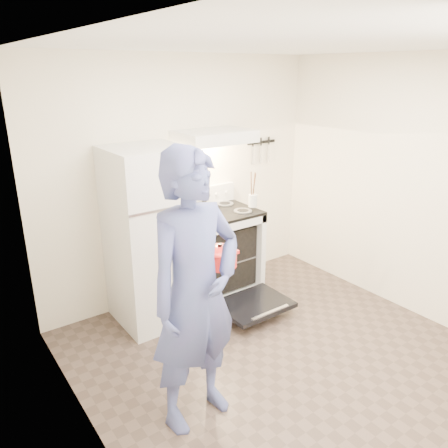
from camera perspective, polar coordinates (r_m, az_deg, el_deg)
The scene contains 15 objects.
floor at distance 3.85m, azimuth 9.86°, elevation -18.21°, with size 3.60×3.60×0.00m, color #4E3F35.
back_wall at distance 4.60m, azimuth -5.36°, elevation 5.75°, with size 3.20×0.02×2.50m, color white.
refrigerator at distance 4.17m, azimuth -9.58°, elevation -1.70°, with size 0.70×0.70×1.70m, color silver.
stove_body at distance 4.72m, azimuth -0.63°, elevation -3.96°, with size 0.76×0.65×0.92m, color silver.
cooktop at distance 4.55m, azimuth -0.65°, elevation 1.53°, with size 0.76×0.65×0.03m, color black.
backsplash at distance 4.74m, azimuth -2.65°, elevation 3.72°, with size 0.76×0.07×0.20m, color silver.
oven_door at distance 4.44m, azimuth 3.90°, elevation -10.40°, with size 0.70×0.54×0.04m, color black.
oven_rack at distance 4.72m, azimuth -0.63°, elevation -4.19°, with size 0.60×0.52×0.01m, color slate.
range_hood at distance 4.43m, azimuth -1.26°, elevation 11.36°, with size 0.76×0.50×0.12m, color silver.
knife_strip at distance 5.14m, azimuth 4.90°, elevation 10.61°, with size 0.40×0.02×0.03m, color black.
pizza_stone at distance 4.74m, azimuth -1.83°, elevation -3.90°, with size 0.32×0.32×0.02m, color #866043.
tea_kettle at distance 4.58m, azimuth -3.27°, elevation 3.62°, with size 0.23×0.19×0.28m, color #B9B9BE, non-canonical shape.
utensil_jar at distance 4.58m, azimuth 3.77°, elevation 3.07°, with size 0.09×0.09×0.13m, color silver.
person at distance 2.88m, azimuth -3.76°, elevation -9.04°, with size 0.70×0.46×1.93m, color #3A4C7C.
dutch_oven at distance 3.26m, azimuth -0.55°, elevation -4.49°, with size 0.33×0.26×0.22m, color red, non-canonical shape.
Camera 1 is at (-2.26, -2.06, 2.34)m, focal length 35.00 mm.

